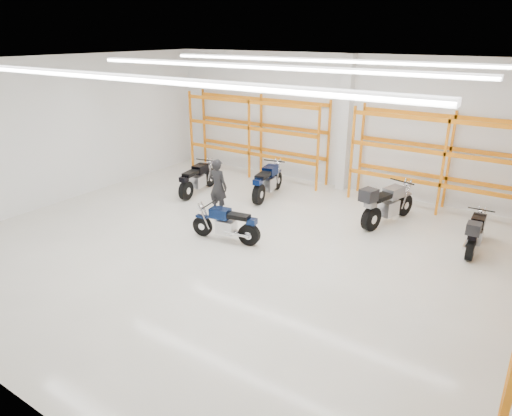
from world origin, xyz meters
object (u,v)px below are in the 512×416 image
Objects in this scene: motorcycle_back_c at (385,205)px; motorcycle_main at (228,225)px; motorcycle_back_d at (475,234)px; standing_man at (218,187)px; motorcycle_back_b at (267,182)px; motorcycle_back_a at (196,180)px; structural_column at (345,124)px.

motorcycle_main is at bearing -132.15° from motorcycle_back_c.
motorcycle_back_d is 7.04m from standing_man.
motorcycle_back_b is 0.94× the size of motorcycle_back_c.
standing_man is (-1.44, 1.41, 0.39)m from motorcycle_main.
motorcycle_back_a is (-3.15, 2.40, 0.04)m from motorcycle_main.
structural_column is at bearing 53.56° from motorcycle_back_b.
motorcycle_back_b is 3.28m from structural_column.
motorcycle_back_a is 6.22m from motorcycle_back_c.
structural_column reaches higher than motorcycle_back_b.
motorcycle_main is 5.97m from structural_column.
motorcycle_back_c is 4.84m from standing_man.
motorcycle_back_c is 3.69m from structural_column.
standing_man is 0.37× the size of structural_column.
motorcycle_back_d is 5.79m from structural_column.
motorcycle_back_b is at bearing 178.70° from motorcycle_back_c.
motorcycle_back_c is at bearing -45.07° from structural_column.
motorcycle_main is 6.15m from motorcycle_back_d.
motorcycle_back_d is (8.59, 0.47, -0.00)m from motorcycle_back_a.
motorcycle_back_d is (5.44, 2.87, 0.04)m from motorcycle_main.
motorcycle_back_a is at bearing -139.63° from structural_column.
motorcycle_main is 3.55m from motorcycle_back_b.
motorcycle_main is 0.98× the size of motorcycle_back_d.
motorcycle_back_b is at bearing -104.42° from standing_man.
structural_column is at bearing -118.00° from standing_man.
structural_column reaches higher than motorcycle_back_d.
motorcycle_back_a is 2.39m from motorcycle_back_b.
motorcycle_main is 1.16× the size of standing_man.
motorcycle_back_c is (3.00, 3.32, 0.15)m from motorcycle_main.
standing_man is at bearing -30.06° from motorcycle_back_a.
motorcycle_back_b is 1.33× the size of standing_man.
structural_column is (-4.76, 2.78, 1.76)m from motorcycle_back_d.
motorcycle_back_c is 0.53× the size of structural_column.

